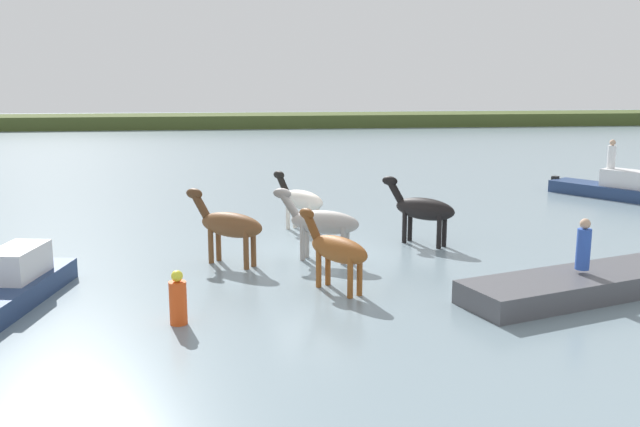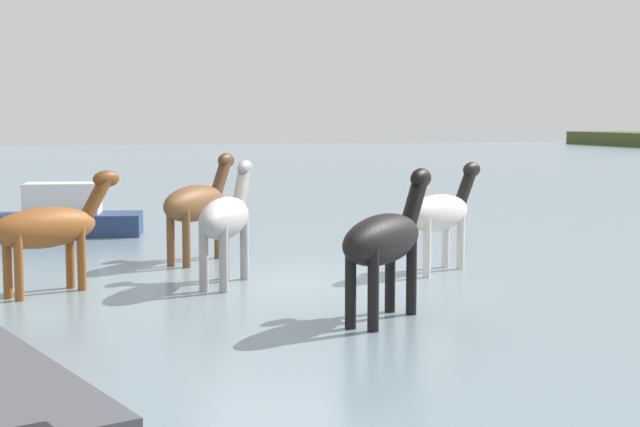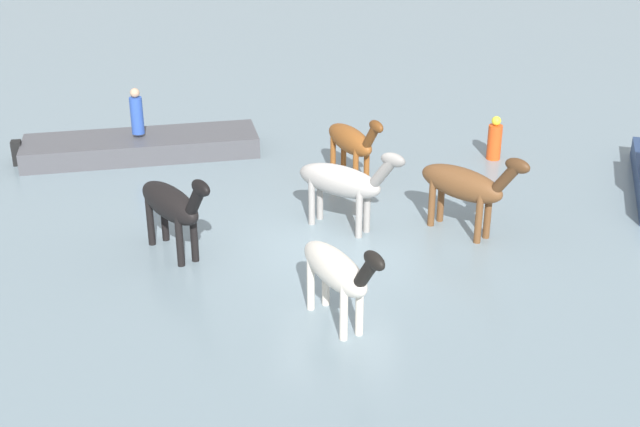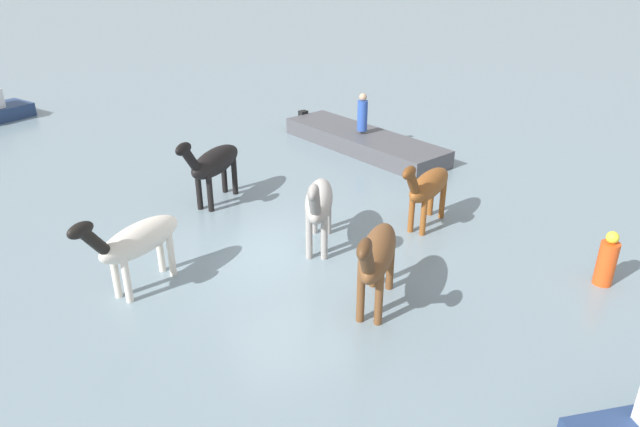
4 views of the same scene
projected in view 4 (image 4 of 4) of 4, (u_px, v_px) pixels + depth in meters
name	position (u px, v px, depth m)	size (l,w,h in m)	color
ground_plane	(286.00, 253.00, 12.47)	(149.81, 149.81, 0.00)	gray
horse_mid_herd	(214.00, 163.00, 14.42)	(2.04, 2.06, 1.96)	black
horse_pinto_flank	(319.00, 202.00, 12.26)	(2.39, 1.50, 1.95)	#9E9993
horse_chestnut_trailing	(377.00, 255.00, 10.19)	(2.23, 1.88, 1.97)	brown
horse_dun_straggler	(428.00, 186.00, 13.24)	(1.62, 2.14, 1.82)	brown
horse_rear_stallion	(137.00, 241.00, 10.80)	(1.69, 2.16, 1.86)	silver
boat_tender_starboard	(363.00, 143.00, 18.60)	(6.16, 3.41, 0.78)	#4C4C51
person_helmsman_aft	(362.00, 113.00, 18.17)	(0.32, 0.32, 1.19)	#2D51B2
buoy_channel_marker	(607.00, 261.00, 11.15)	(0.36, 0.36, 1.14)	#E54C19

